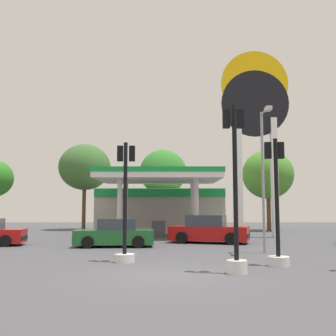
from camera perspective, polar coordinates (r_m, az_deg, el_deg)
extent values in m
plane|color=#47474C|center=(11.80, 0.26, -15.14)|extent=(90.00, 90.00, 0.00)
cube|color=#ADA89E|center=(33.85, -0.82, -6.15)|extent=(10.07, 6.73, 3.48)
cube|color=#148C38|center=(30.46, -0.94, -3.56)|extent=(10.07, 0.12, 0.60)
cube|color=white|center=(27.07, -1.09, -1.50)|extent=(8.08, 6.40, 0.35)
cube|color=#148C38|center=(27.09, -1.08, -0.81)|extent=(8.18, 6.50, 0.30)
cylinder|color=silver|center=(25.40, -6.69, -5.85)|extent=(0.32, 0.32, 3.79)
cylinder|color=silver|center=(25.28, 4.34, -5.87)|extent=(0.32, 0.32, 3.79)
cylinder|color=silver|center=(28.90, -5.85, -5.85)|extent=(0.32, 0.32, 3.79)
cylinder|color=silver|center=(28.79, 3.84, -5.87)|extent=(0.32, 0.32, 3.79)
cube|color=#4C4C51|center=(27.02, -1.10, -8.74)|extent=(0.90, 0.60, 1.10)
cube|color=white|center=(27.11, 10.41, -1.27)|extent=(0.40, 0.56, 8.06)
cube|color=white|center=(27.63, 15.30, -1.25)|extent=(0.40, 0.56, 8.06)
cylinder|color=black|center=(28.19, 12.64, 9.05)|extent=(4.61, 0.22, 4.61)
cylinder|color=#F2B20C|center=(28.59, 12.56, 11.72)|extent=(4.61, 0.22, 4.61)
cube|color=white|center=(28.43, 12.58, 10.37)|extent=(4.24, 0.08, 0.83)
cylinder|color=black|center=(23.37, -21.07, -9.42)|extent=(0.62, 0.29, 0.59)
cylinder|color=black|center=(21.82, -22.03, -9.67)|extent=(0.62, 0.29, 0.59)
cube|color=black|center=(22.43, -19.76, -9.40)|extent=(0.33, 1.55, 0.22)
cylinder|color=black|center=(23.27, 9.88, -9.66)|extent=(0.70, 0.40, 0.66)
cylinder|color=black|center=(21.52, 9.31, -9.99)|extent=(0.70, 0.40, 0.66)
cylinder|color=black|center=(23.75, 3.36, -9.66)|extent=(0.70, 0.40, 0.66)
cylinder|color=black|center=(22.03, 2.28, -9.96)|extent=(0.70, 0.40, 0.66)
cube|color=#A51111|center=(22.59, 6.18, -9.28)|extent=(4.66, 2.96, 0.78)
cube|color=#2D3842|center=(22.59, 5.77, -7.56)|extent=(2.43, 2.12, 0.66)
cube|color=black|center=(22.31, 11.62, -9.53)|extent=(0.61, 1.68, 0.25)
cylinder|color=black|center=(19.79, -11.19, -10.41)|extent=(0.61, 0.24, 0.60)
cylinder|color=black|center=(21.37, -10.61, -10.08)|extent=(0.61, 0.24, 0.60)
cylinder|color=black|center=(19.62, -4.03, -10.55)|extent=(0.61, 0.24, 0.60)
cylinder|color=black|center=(21.22, -3.99, -10.19)|extent=(0.61, 0.24, 0.60)
cube|color=#1E5928|center=(20.45, -7.46, -9.77)|extent=(4.01, 1.89, 0.71)
cube|color=#2D3842|center=(20.41, -7.04, -8.06)|extent=(1.95, 1.57, 0.60)
cube|color=black|center=(20.68, -12.86, -9.92)|extent=(0.21, 1.56, 0.22)
cylinder|color=silver|center=(14.59, -6.00, -12.74)|extent=(0.73, 0.73, 0.30)
cylinder|color=black|center=(14.49, -5.91, -4.23)|extent=(0.14, 0.14, 4.03)
cube|color=black|center=(14.81, -6.62, 2.07)|extent=(0.21, 0.20, 0.57)
sphere|color=red|center=(14.96, -6.56, 2.69)|extent=(0.15, 0.15, 0.15)
sphere|color=#D89E0C|center=(14.93, -6.56, 2.00)|extent=(0.15, 0.15, 0.15)
sphere|color=green|center=(14.91, -6.57, 1.32)|extent=(0.15, 0.15, 0.15)
cube|color=black|center=(14.76, -4.92, 2.07)|extent=(0.21, 0.20, 0.57)
sphere|color=red|center=(14.91, -4.87, 2.69)|extent=(0.15, 0.15, 0.15)
sphere|color=#D89E0C|center=(14.88, -4.88, 2.01)|extent=(0.15, 0.15, 0.15)
sphere|color=green|center=(14.86, -4.89, 1.32)|extent=(0.15, 0.15, 0.15)
cylinder|color=silver|center=(12.20, 10.10, -13.81)|extent=(0.61, 0.61, 0.39)
cylinder|color=black|center=(12.10, 9.89, -1.89)|extent=(0.14, 0.14, 4.66)
cube|color=black|center=(12.51, 8.60, 6.98)|extent=(0.21, 0.20, 0.57)
sphere|color=red|center=(12.67, 8.51, 7.65)|extent=(0.15, 0.15, 0.15)
sphere|color=#D89E0C|center=(12.63, 8.52, 6.86)|extent=(0.15, 0.15, 0.15)
sphere|color=green|center=(12.59, 8.54, 6.06)|extent=(0.15, 0.15, 0.15)
cube|color=black|center=(12.58, 10.60, 6.94)|extent=(0.21, 0.20, 0.57)
sphere|color=red|center=(12.74, 10.49, 7.61)|extent=(0.15, 0.15, 0.15)
sphere|color=#D89E0C|center=(12.70, 10.50, 6.82)|extent=(0.15, 0.15, 0.15)
sphere|color=green|center=(12.66, 10.52, 6.02)|extent=(0.15, 0.15, 0.15)
cylinder|color=silver|center=(14.06, 15.84, -12.77)|extent=(0.73, 0.73, 0.32)
cylinder|color=black|center=(13.96, 15.59, -3.98)|extent=(0.14, 0.14, 3.98)
cube|color=black|center=(14.19, 14.39, 2.47)|extent=(0.21, 0.20, 0.57)
sphere|color=red|center=(14.34, 14.25, 3.11)|extent=(0.15, 0.15, 0.15)
sphere|color=#D89E0C|center=(14.31, 14.27, 2.40)|extent=(0.15, 0.15, 0.15)
sphere|color=green|center=(14.29, 14.29, 1.68)|extent=(0.15, 0.15, 0.15)
cube|color=black|center=(14.31, 16.10, 2.45)|extent=(0.21, 0.20, 0.57)
sphere|color=red|center=(14.45, 15.95, 3.08)|extent=(0.15, 0.15, 0.15)
sphere|color=#D89E0C|center=(14.42, 15.97, 2.38)|extent=(0.15, 0.15, 0.15)
sphere|color=green|center=(14.40, 15.99, 1.67)|extent=(0.15, 0.15, 0.15)
cylinder|color=brown|center=(37.13, -11.72, -5.64)|extent=(0.34, 0.34, 3.95)
ellipsoid|color=#39612E|center=(37.33, -11.60, 0.12)|extent=(4.72, 4.72, 4.21)
cylinder|color=brown|center=(35.81, -0.47, -6.01)|extent=(0.28, 0.28, 3.64)
ellipsoid|color=#32792D|center=(35.97, -0.47, -0.58)|extent=(4.23, 4.23, 4.05)
cylinder|color=brown|center=(35.88, 14.53, -6.13)|extent=(0.36, 0.36, 3.25)
ellipsoid|color=#46862D|center=(36.01, 14.39, -0.87)|extent=(4.46, 4.46, 4.31)
cylinder|color=gray|center=(17.88, 13.74, -1.88)|extent=(0.12, 0.12, 6.19)
cylinder|color=gray|center=(17.76, 13.96, 7.95)|extent=(0.09, 1.20, 0.09)
cube|color=beige|center=(17.19, 14.44, 8.26)|extent=(0.24, 0.44, 0.16)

